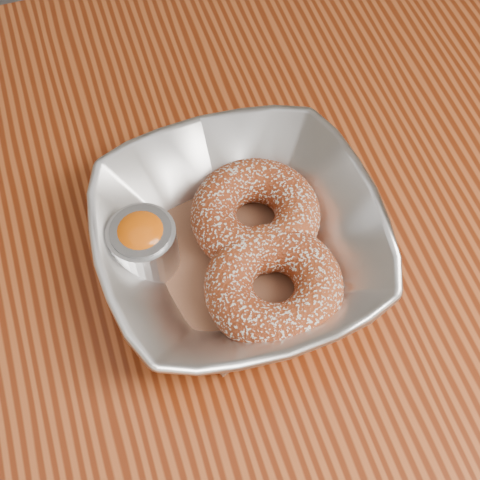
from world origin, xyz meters
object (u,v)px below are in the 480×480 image
object	(u,v)px
serving_bowl	(240,242)
donut_back	(255,215)
ramekin	(143,244)
donut_front	(274,287)
table	(127,399)

from	to	relation	value
serving_bowl	donut_back	size ratio (longest dim) A/B	2.15
donut_back	ramekin	bearing A→B (deg)	-178.31
serving_bowl	donut_front	size ratio (longest dim) A/B	2.12
table	ramekin	distance (m)	0.15
serving_bowl	ramekin	bearing A→B (deg)	166.70
table	donut_back	xyz separation A→B (m)	(0.14, 0.07, 0.13)
table	donut_back	distance (m)	0.20
donut_back	ramekin	distance (m)	0.09
table	ramekin	xyz separation A→B (m)	(0.05, 0.06, 0.13)
table	ramekin	size ratio (longest dim) A/B	23.05
donut_back	serving_bowl	bearing A→B (deg)	-134.07
serving_bowl	donut_front	world-z (taller)	serving_bowl
table	donut_front	bearing A→B (deg)	1.29
ramekin	donut_back	bearing A→B (deg)	1.69
donut_front	ramekin	size ratio (longest dim) A/B	1.98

